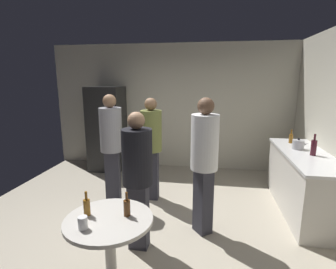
{
  "coord_description": "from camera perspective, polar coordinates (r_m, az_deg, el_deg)",
  "views": [
    {
      "loc": [
        0.89,
        -3.07,
        1.97
      ],
      "look_at": [
        0.25,
        0.79,
        1.13
      ],
      "focal_mm": 27.94,
      "sensor_mm": 36.0,
      "label": 1
    }
  ],
  "objects": [
    {
      "name": "ground_plane",
      "position": [
        3.78,
        -6.04,
        -20.19
      ],
      "size": [
        5.2,
        5.2,
        0.1
      ],
      "primitive_type": "cube",
      "color": "#B2A893"
    },
    {
      "name": "wall_back",
      "position": [
        5.8,
        0.56,
        6.04
      ],
      "size": [
        5.32,
        0.06,
        2.7
      ],
      "primitive_type": "cube",
      "color": "beige",
      "rests_on": "ground_plane"
    },
    {
      "name": "refrigerator",
      "position": [
        5.82,
        -13.15,
        1.25
      ],
      "size": [
        0.7,
        0.68,
        1.8
      ],
      "color": "black",
      "rests_on": "ground_plane"
    },
    {
      "name": "kitchen_counter",
      "position": [
        4.45,
        27.38,
        -9.22
      ],
      "size": [
        0.64,
        1.91,
        0.9
      ],
      "color": "beige",
      "rests_on": "ground_plane"
    },
    {
      "name": "kettle",
      "position": [
        4.5,
        26.56,
        -1.96
      ],
      "size": [
        0.24,
        0.17,
        0.18
      ],
      "color": "#B2B2B7",
      "rests_on": "kitchen_counter"
    },
    {
      "name": "wine_bottle_on_counter",
      "position": [
        4.22,
        29.19,
        -2.44
      ],
      "size": [
        0.08,
        0.08,
        0.31
      ],
      "color": "#3F141E",
      "rests_on": "kitchen_counter"
    },
    {
      "name": "beer_bottle_on_counter",
      "position": [
        4.86,
        25.24,
        -0.72
      ],
      "size": [
        0.06,
        0.06,
        0.23
      ],
      "color": "#8C5919",
      "rests_on": "kitchen_counter"
    },
    {
      "name": "foreground_table",
      "position": [
        2.58,
        -12.69,
        -19.42
      ],
      "size": [
        0.8,
        0.8,
        0.73
      ],
      "color": "beige",
      "rests_on": "ground_plane"
    },
    {
      "name": "beer_bottle_amber",
      "position": [
        2.59,
        -17.29,
        -14.78
      ],
      "size": [
        0.06,
        0.06,
        0.23
      ],
      "color": "#8C5919",
      "rests_on": "foreground_table"
    },
    {
      "name": "beer_bottle_brown",
      "position": [
        2.5,
        -8.95,
        -15.39
      ],
      "size": [
        0.06,
        0.06,
        0.23
      ],
      "color": "#593314",
      "rests_on": "foreground_table"
    },
    {
      "name": "plastic_cup_white",
      "position": [
        2.4,
        -18.09,
        -17.84
      ],
      "size": [
        0.08,
        0.08,
        0.11
      ],
      "primitive_type": "cylinder",
      "color": "white",
      "rests_on": "foreground_table"
    },
    {
      "name": "person_in_black_shirt",
      "position": [
        2.98,
        -6.67,
        -8.02
      ],
      "size": [
        0.35,
        0.35,
        1.62
      ],
      "rotation": [
        0.0,
        0.0,
        -1.59
      ],
      "color": "#2D2D38",
      "rests_on": "ground_plane"
    },
    {
      "name": "person_in_white_shirt",
      "position": [
        3.27,
        7.93,
        -4.71
      ],
      "size": [
        0.48,
        0.48,
        1.75
      ],
      "rotation": [
        0.0,
        0.0,
        -2.49
      ],
      "color": "#2D2D38",
      "rests_on": "ground_plane"
    },
    {
      "name": "person_in_gray_shirt",
      "position": [
        4.15,
        -12.26,
        -1.35
      ],
      "size": [
        0.39,
        0.39,
        1.74
      ],
      "rotation": [
        0.0,
        0.0,
        -1.4
      ],
      "color": "#2D2D38",
      "rests_on": "ground_plane"
    },
    {
      "name": "person_in_olive_shirt",
      "position": [
        4.19,
        -3.69,
        -1.51
      ],
      "size": [
        0.35,
        0.35,
        1.67
      ],
      "rotation": [
        0.0,
        0.0,
        -1.54
      ],
      "color": "#2D2D38",
      "rests_on": "ground_plane"
    }
  ]
}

